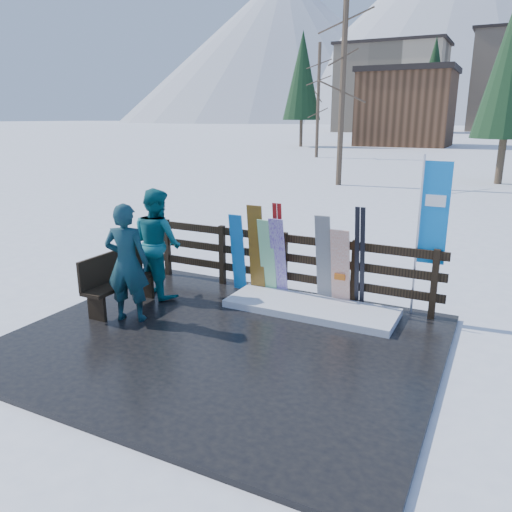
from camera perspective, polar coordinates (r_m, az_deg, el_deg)
The scene contains 18 objects.
ground at distance 7.45m, azimuth -3.75°, elevation -10.01°, with size 700.00×700.00×0.00m, color white.
deck at distance 7.44m, azimuth -3.76°, elevation -9.73°, with size 6.00×5.00×0.08m, color black.
fence at distance 9.03m, azimuth 3.24°, elevation -0.35°, with size 5.60×0.10×1.15m.
snow_patch at distance 8.43m, azimuth 6.25°, elevation -5.91°, with size 2.84×1.00×0.12m, color white.
bench at distance 8.73m, azimuth -15.51°, elevation -2.48°, with size 0.41×1.50×0.97m.
snowboard_0 at distance 9.18m, azimuth -2.09°, elevation 0.37°, with size 0.26×0.03×1.47m, color blue.
snowboard_1 at distance 8.92m, azimuth 1.31°, elevation -0.20°, with size 0.29×0.03×1.44m, color white.
snowboard_2 at distance 8.98m, azimuth 0.03°, elevation 0.69°, with size 0.29×0.03×1.66m, color orange.
snowboard_3 at distance 8.83m, azimuth 2.58°, elevation -0.24°, with size 0.27×0.03×1.49m, color silver.
snowboard_4 at distance 8.51m, azimuth 7.73°, elevation -0.51°, with size 0.26×0.03×1.62m, color black.
snowboard_5 at distance 8.46m, azimuth 9.61°, elevation -1.45°, with size 0.32×0.03×1.40m, color white.
ski_pair_a at distance 8.87m, azimuth 2.59°, elevation 0.68°, with size 0.16×0.22×1.71m.
ski_pair_b at distance 8.39m, azimuth 11.76°, elevation -0.31°, with size 0.17×0.30×1.77m.
rental_flag at distance 8.23m, azimuth 19.31°, elevation 3.99°, with size 0.45×0.04×2.60m.
person_front at distance 8.03m, azimuth -14.53°, elevation -0.78°, with size 0.69×0.45×1.89m, color #174A44.
person_back at distance 9.06m, azimuth -11.19°, elevation 1.49°, with size 0.95×0.74×1.95m, color #13636B.
resort_buildings at distance 121.38m, azimuth 26.86°, elevation 17.12°, with size 73.00×87.60×22.60m.
mountains at distance 337.76m, azimuth 26.18°, elevation 22.11°, with size 520.00×260.00×120.00m.
Camera 1 is at (3.45, -5.77, 3.22)m, focal length 35.00 mm.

